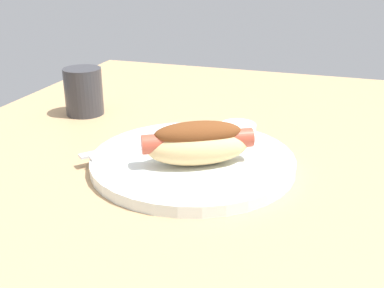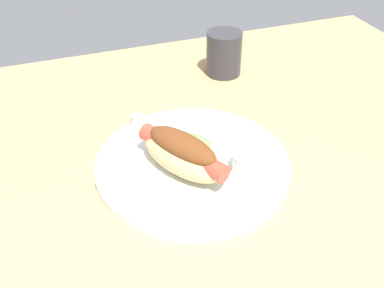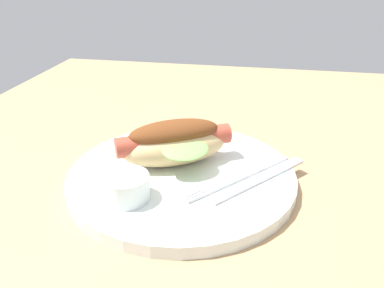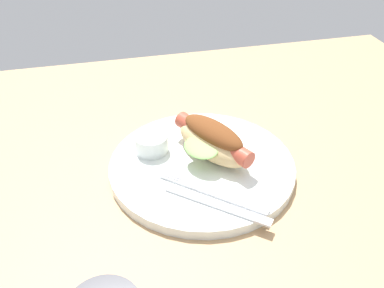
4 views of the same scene
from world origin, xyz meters
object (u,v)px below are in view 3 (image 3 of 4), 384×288
at_px(plate, 180,176).
at_px(fork, 242,176).
at_px(sauce_ramekin, 126,187).
at_px(knife, 259,179).
at_px(hot_dog, 174,142).

distance_m(plate, fork, 0.08).
height_order(sauce_ramekin, knife, sauce_ramekin).
bearing_deg(knife, hot_dog, -61.67).
bearing_deg(sauce_ramekin, fork, 119.36).
height_order(fork, knife, same).
bearing_deg(hot_dog, fork, 137.90).
height_order(hot_dog, fork, hot_dog).
bearing_deg(sauce_ramekin, plate, 147.34).
xyz_separation_m(hot_dog, sauce_ramekin, (0.09, -0.04, -0.02)).
xyz_separation_m(sauce_ramekin, knife, (-0.07, 0.15, -0.01)).
xyz_separation_m(hot_dog, fork, (0.02, 0.09, -0.03)).
distance_m(hot_dog, sauce_ramekin, 0.10).
bearing_deg(hot_dog, knife, 139.15).
bearing_deg(fork, hot_dog, -61.60).
distance_m(hot_dog, fork, 0.10).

